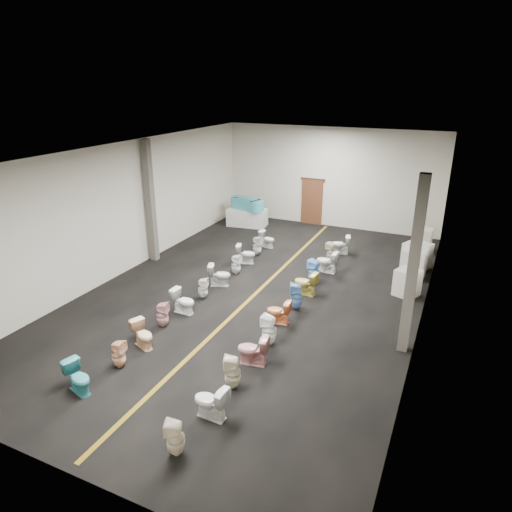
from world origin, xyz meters
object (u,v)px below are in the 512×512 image
object	(u,v)px
toilet_right_0	(175,438)
toilet_left_6	(219,275)
toilet_left_7	(236,264)
toilet_left_2	(143,334)
toilet_right_4	(269,330)
toilet_right_9	(327,262)
toilet_left_3	(162,315)
toilet_left_8	(246,254)
toilet_right_7	(306,283)
toilet_right_11	(340,245)
appliance_crate_d	(422,240)
toilet_right_6	(296,296)
display_table	(247,217)
toilet_left_4	(183,301)
toilet_right_8	(314,272)
toilet_left_10	(267,239)
appliance_crate_b	(414,263)
toilet_right_5	(279,312)
toilet_left_9	(257,246)
toilet_right_10	(331,252)
appliance_crate_a	(407,283)
toilet_right_1	(211,402)
toilet_right_3	(253,350)
toilet_left_1	(119,354)
toilet_right_2	(233,372)
toilet_left_0	(78,378)
toilet_left_5	(203,288)
appliance_crate_c	(417,256)
bathtub	(247,203)

from	to	relation	value
toilet_right_0	toilet_left_6	bearing A→B (deg)	-179.03
toilet_left_7	toilet_left_2	bearing A→B (deg)	-172.69
toilet_right_4	toilet_right_9	xyz separation A→B (m)	(-0.01, 5.24, -0.02)
toilet_left_3	toilet_left_8	size ratio (longest dim) A/B	1.02
toilet_right_7	toilet_right_11	distance (m)	4.04
appliance_crate_d	toilet_right_6	size ratio (longest dim) A/B	1.17
display_table	toilet_right_6	size ratio (longest dim) A/B	2.16
toilet_left_4	toilet_right_7	size ratio (longest dim) A/B	0.95
toilet_right_8	toilet_right_0	bearing A→B (deg)	13.72
toilet_left_2	toilet_left_10	xyz separation A→B (m)	(-0.09, 8.19, -0.02)
appliance_crate_b	toilet_right_6	xyz separation A→B (m)	(-2.87, -3.88, -0.11)
appliance_crate_d	toilet_right_5	size ratio (longest dim) A/B	1.39
toilet_left_9	toilet_right_10	world-z (taller)	toilet_left_9
display_table	appliance_crate_a	distance (m)	9.07
toilet_left_3	toilet_right_1	distance (m)	4.02
toilet_left_6	toilet_right_4	bearing A→B (deg)	-152.51
toilet_right_3	toilet_right_6	world-z (taller)	toilet_right_6
appliance_crate_d	toilet_left_1	size ratio (longest dim) A/B	1.36
toilet_left_3	toilet_right_3	size ratio (longest dim) A/B	0.96
toilet_left_9	toilet_right_2	xyz separation A→B (m)	(2.93, -7.73, 0.01)
appliance_crate_b	toilet_right_3	size ratio (longest dim) A/B	1.36
appliance_crate_a	toilet_left_10	world-z (taller)	appliance_crate_a
toilet_left_0	toilet_right_7	xyz separation A→B (m)	(2.91, 6.72, 0.03)
appliance_crate_b	toilet_left_4	size ratio (longest dim) A/B	1.42
toilet_right_8	toilet_right_3	bearing A→B (deg)	14.60
toilet_left_5	appliance_crate_b	bearing A→B (deg)	-64.01
toilet_right_2	toilet_right_9	bearing A→B (deg)	158.97
toilet_left_5	toilet_left_10	bearing A→B (deg)	-11.07
toilet_right_1	toilet_right_8	xyz separation A→B (m)	(-0.13, 7.13, 0.05)
appliance_crate_a	appliance_crate_d	bearing A→B (deg)	90.00
appliance_crate_c	toilet_left_9	xyz separation A→B (m)	(-5.80, -1.23, -0.08)
toilet_left_6	toilet_right_2	world-z (taller)	toilet_right_2
bathtub	toilet_right_4	bearing A→B (deg)	-43.94
toilet_left_1	bathtub	bearing A→B (deg)	8.00
appliance_crate_a	toilet_left_2	distance (m)	8.24
appliance_crate_b	toilet_right_4	world-z (taller)	appliance_crate_b
bathtub	toilet_left_10	size ratio (longest dim) A/B	2.67
toilet_left_4	appliance_crate_c	bearing A→B (deg)	-38.79
toilet_left_7	toilet_right_1	distance (m)	7.34
toilet_right_1	toilet_right_2	xyz separation A→B (m)	(-0.04, 1.05, 0.02)
toilet_right_7	toilet_right_0	bearing A→B (deg)	6.96
toilet_right_0	toilet_right_7	size ratio (longest dim) A/B	0.96
toilet_right_8	toilet_left_6	bearing A→B (deg)	-49.12
toilet_right_5	toilet_right_3	bearing A→B (deg)	0.81
toilet_left_2	toilet_right_11	world-z (taller)	toilet_right_11
toilet_left_8	toilet_left_3	bearing A→B (deg)	164.08
toilet_left_2	toilet_right_6	bearing A→B (deg)	-15.87
display_table	toilet_right_5	xyz separation A→B (m)	(4.79, -7.94, -0.05)
display_table	toilet_right_4	size ratio (longest dim) A/B	2.15
toilet_right_10	toilet_left_8	bearing A→B (deg)	-40.00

